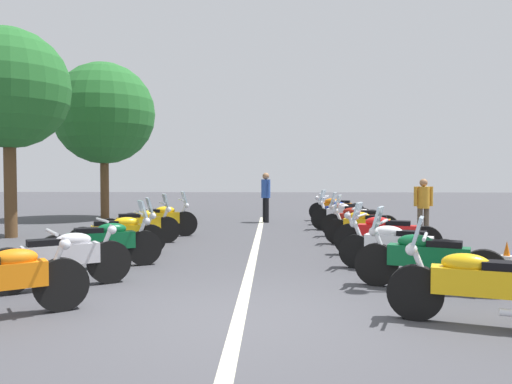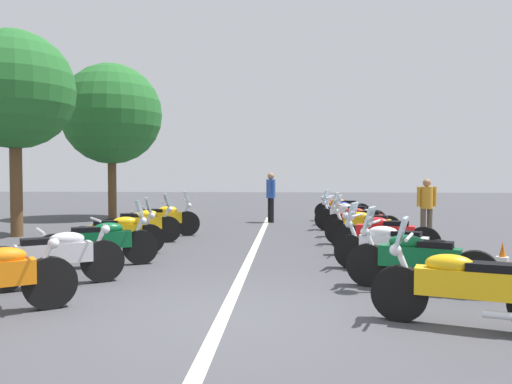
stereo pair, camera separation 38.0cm
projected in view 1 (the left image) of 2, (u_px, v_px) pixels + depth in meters
ground_plane at (239, 319)px, 5.91m from camera, size 80.00×80.00×0.00m
lane_centre_stripe at (253, 256)px, 10.38m from camera, size 18.39×0.16×0.01m
motorcycle_left_row_0 at (0, 280)px, 5.86m from camera, size 1.29×1.78×1.01m
motorcycle_left_row_1 at (62, 258)px, 7.43m from camera, size 1.29×1.81×1.01m
motorcycle_left_row_2 at (103, 242)px, 9.03m from camera, size 1.16×1.99×1.21m
motorcycle_left_row_3 at (119, 234)px, 10.37m from camera, size 0.96×1.89×1.21m
motorcycle_left_row_4 at (140, 225)px, 12.11m from camera, size 0.99×1.89×1.22m
motorcycle_left_row_5 at (160, 219)px, 13.45m from camera, size 0.98×2.01×1.23m
motorcycle_right_row_0 at (480, 285)px, 5.60m from camera, size 0.94×2.01×1.21m
motorcycle_right_row_1 at (426, 258)px, 7.33m from camera, size 1.03×2.03×1.21m
motorcycle_right_row_2 at (397, 245)px, 8.74m from camera, size 1.06×1.99×1.19m
motorcycle_right_row_3 at (386, 234)px, 10.28m from camera, size 0.92×2.13×1.01m
motorcycle_right_row_4 at (365, 226)px, 11.91m from camera, size 0.92×1.97×1.20m
motorcycle_right_row_5 at (358, 220)px, 13.36m from camera, size 0.92×1.99×1.20m
motorcycle_right_row_6 at (345, 215)px, 14.93m from camera, size 1.02×2.07×1.22m
motorcycle_right_row_7 at (342, 212)px, 16.37m from camera, size 1.12×1.85×0.99m
motorcycle_right_row_8 at (336, 208)px, 17.97m from camera, size 0.89×1.97×1.01m
traffic_cone_1 at (507, 261)px, 8.16m from camera, size 0.36×0.36×0.61m
bystander_1 at (266, 193)px, 17.52m from camera, size 0.48×0.32×1.74m
bystander_2 at (423, 203)px, 13.43m from camera, size 0.32×0.53×1.58m
roadside_tree_0 at (104, 114)px, 18.99m from camera, size 3.83×3.83×5.91m
roadside_tree_1 at (9, 89)px, 13.25m from camera, size 3.19×3.19×5.57m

